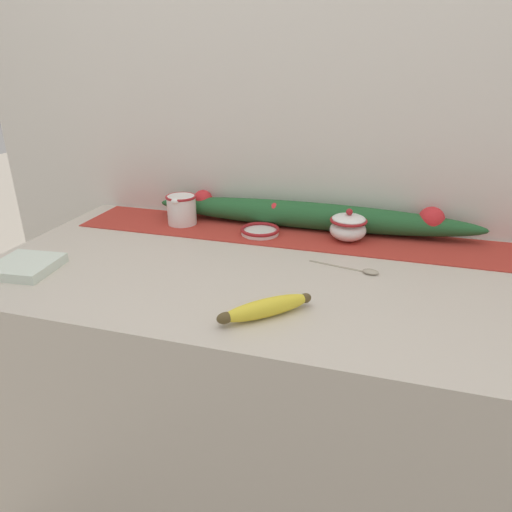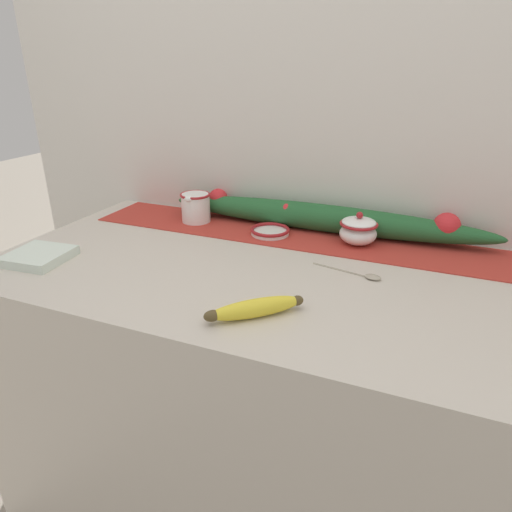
# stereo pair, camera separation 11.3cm
# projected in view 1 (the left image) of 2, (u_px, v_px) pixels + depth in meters

# --- Properties ---
(countertop) EXTENTS (1.59, 0.76, 0.93)m
(countertop) POSITION_uv_depth(u_px,v_px,m) (283.00, 411.00, 1.36)
(countertop) COLOR beige
(countertop) RESTS_ON ground_plane
(back_wall) EXTENTS (2.39, 0.04, 2.40)m
(back_wall) POSITION_uv_depth(u_px,v_px,m) (318.00, 139.00, 1.42)
(back_wall) COLOR silver
(back_wall) RESTS_ON ground_plane
(table_runner) EXTENTS (1.46, 0.23, 0.00)m
(table_runner) POSITION_uv_depth(u_px,v_px,m) (306.00, 236.00, 1.40)
(table_runner) COLOR #B23328
(table_runner) RESTS_ON countertop
(cream_pitcher) EXTENTS (0.10, 0.12, 0.10)m
(cream_pitcher) POSITION_uv_depth(u_px,v_px,m) (182.00, 208.00, 1.49)
(cream_pitcher) COLOR white
(cream_pitcher) RESTS_ON countertop
(sugar_bowl) EXTENTS (0.11, 0.11, 0.10)m
(sugar_bowl) POSITION_uv_depth(u_px,v_px,m) (348.00, 227.00, 1.35)
(sugar_bowl) COLOR white
(sugar_bowl) RESTS_ON countertop
(small_dish) EXTENTS (0.12, 0.12, 0.02)m
(small_dish) POSITION_uv_depth(u_px,v_px,m) (260.00, 231.00, 1.41)
(small_dish) COLOR white
(small_dish) RESTS_ON countertop
(banana) EXTENTS (0.18, 0.17, 0.04)m
(banana) POSITION_uv_depth(u_px,v_px,m) (266.00, 308.00, 0.96)
(banana) COLOR yellow
(banana) RESTS_ON countertop
(spoon) EXTENTS (0.19, 0.05, 0.01)m
(spoon) POSITION_uv_depth(u_px,v_px,m) (366.00, 271.00, 1.16)
(spoon) COLOR #A89E89
(spoon) RESTS_ON countertop
(napkin_stack) EXTENTS (0.16, 0.16, 0.02)m
(napkin_stack) POSITION_uv_depth(u_px,v_px,m) (25.00, 266.00, 1.17)
(napkin_stack) COLOR silver
(napkin_stack) RESTS_ON countertop
(poinsettia_garland) EXTENTS (1.04, 0.09, 0.10)m
(poinsettia_garland) POSITION_uv_depth(u_px,v_px,m) (313.00, 215.00, 1.45)
(poinsettia_garland) COLOR #235B2D
(poinsettia_garland) RESTS_ON countertop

